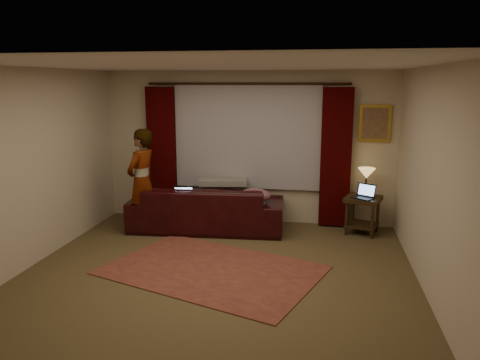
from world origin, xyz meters
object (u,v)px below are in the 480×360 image
object	(u,v)px
sofa	(207,200)
person	(142,181)
end_table	(362,215)
laptop_table	(363,192)
laptop_sofa	(183,196)
tiffany_lamp	(366,182)

from	to	relation	value
sofa	person	world-z (taller)	person
sofa	person	bearing A→B (deg)	14.07
end_table	laptop_table	bearing A→B (deg)	-100.39
laptop_sofa	end_table	size ratio (longest dim) A/B	0.58
tiffany_lamp	person	bearing A→B (deg)	-169.31
end_table	person	size ratio (longest dim) A/B	0.36
tiffany_lamp	person	xyz separation A→B (m)	(-3.55, -0.67, 0.02)
person	tiffany_lamp	bearing A→B (deg)	115.02
laptop_sofa	end_table	bearing A→B (deg)	-0.69
laptop_sofa	tiffany_lamp	size ratio (longest dim) A/B	0.79
sofa	end_table	bearing A→B (deg)	-178.66
sofa	person	size ratio (longest dim) A/B	1.49
tiffany_lamp	sofa	bearing A→B (deg)	-172.14
end_table	laptop_table	distance (m)	0.43
tiffany_lamp	laptop_table	bearing A→B (deg)	-104.32
sofa	person	xyz separation A→B (m)	(-0.99, -0.32, 0.34)
end_table	laptop_sofa	bearing A→B (deg)	-170.39
laptop_sofa	laptop_table	xyz separation A→B (m)	(2.83, 0.37, 0.09)
sofa	tiffany_lamp	world-z (taller)	tiffany_lamp
laptop_sofa	end_table	xyz separation A→B (m)	(2.85, 0.48, -0.32)
sofa	tiffany_lamp	bearing A→B (deg)	-175.86
end_table	laptop_table	world-z (taller)	laptop_table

